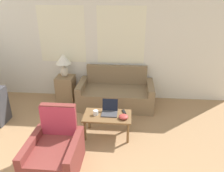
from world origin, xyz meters
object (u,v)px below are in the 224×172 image
object	(u,v)px
tv_remote	(124,112)
snack_bowl	(123,117)
coffee_table	(107,118)
laptop	(110,110)
cup_navy	(96,113)
table_lamp	(63,62)
armchair	(55,153)
couch	(116,94)

from	to	relation	value
tv_remote	snack_bowl	bearing A→B (deg)	-90.31
coffee_table	laptop	xyz separation A→B (m)	(0.03, 0.08, 0.11)
laptop	cup_navy	distance (m)	0.26
table_lamp	tv_remote	xyz separation A→B (m)	(1.47, -1.23, -0.54)
armchair	coffee_table	world-z (taller)	armchair
cup_navy	snack_bowl	size ratio (longest dim) A/B	0.54
laptop	snack_bowl	size ratio (longest dim) A/B	1.69
tv_remote	cup_navy	bearing A→B (deg)	-165.56
laptop	coffee_table	bearing A→B (deg)	-111.36
table_lamp	coffee_table	bearing A→B (deg)	-49.36
table_lamp	snack_bowl	bearing A→B (deg)	-44.68
coffee_table	tv_remote	xyz separation A→B (m)	(0.29, 0.13, 0.07)
armchair	table_lamp	xyz separation A→B (m)	(-0.48, 2.25, 0.71)
armchair	snack_bowl	distance (m)	1.28
cup_navy	tv_remote	size ratio (longest dim) A/B	0.58
table_lamp	cup_navy	xyz separation A→B (m)	(0.96, -1.37, -0.50)
couch	snack_bowl	xyz separation A→B (m)	(0.23, -1.32, 0.20)
snack_bowl	tv_remote	distance (m)	0.21
couch	tv_remote	xyz separation A→B (m)	(0.23, -1.11, 0.17)
snack_bowl	tv_remote	size ratio (longest dim) A/B	1.08
armchair	snack_bowl	size ratio (longest dim) A/B	5.50
armchair	coffee_table	xyz separation A→B (m)	(0.69, 0.89, 0.10)
armchair	coffee_table	size ratio (longest dim) A/B	1.07
coffee_table	laptop	bearing A→B (deg)	68.64
couch	snack_bowl	bearing A→B (deg)	-80.12
coffee_table	snack_bowl	bearing A→B (deg)	-15.98
table_lamp	laptop	world-z (taller)	table_lamp
cup_navy	laptop	bearing A→B (deg)	19.36
armchair	tv_remote	size ratio (longest dim) A/B	5.92
couch	tv_remote	distance (m)	1.14
coffee_table	couch	bearing A→B (deg)	87.04
coffee_table	snack_bowl	world-z (taller)	snack_bowl
cup_navy	coffee_table	bearing A→B (deg)	0.45
laptop	snack_bowl	bearing A→B (deg)	-32.90
cup_navy	armchair	bearing A→B (deg)	-118.14
couch	table_lamp	distance (m)	1.43
snack_bowl	cup_navy	bearing A→B (deg)	170.75
table_lamp	coffee_table	world-z (taller)	table_lamp
laptop	snack_bowl	distance (m)	0.31
couch	armchair	bearing A→B (deg)	-109.47
cup_navy	tv_remote	bearing A→B (deg)	14.44
table_lamp	tv_remote	distance (m)	1.99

